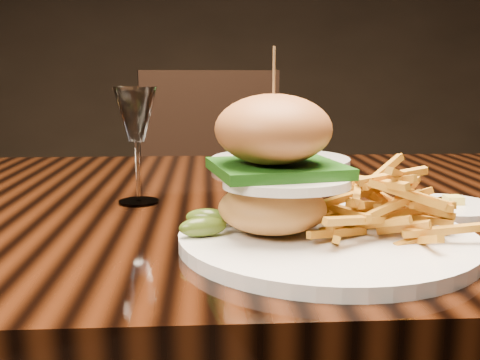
{
  "coord_description": "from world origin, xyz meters",
  "views": [
    {
      "loc": [
        -0.04,
        -0.85,
        0.94
      ],
      "look_at": [
        0.0,
        -0.17,
        0.81
      ],
      "focal_mm": 42.0,
      "sensor_mm": 36.0,
      "label": 1
    }
  ],
  "objects": [
    {
      "name": "burger_plate",
      "position": [
        0.09,
        -0.25,
        0.81
      ],
      "size": [
        0.33,
        0.33,
        0.22
      ],
      "rotation": [
        0.0,
        0.0,
        -0.02
      ],
      "color": "white",
      "rests_on": "dining_table"
    },
    {
      "name": "wine_glass",
      "position": [
        -0.14,
        -0.03,
        0.88
      ],
      "size": [
        0.06,
        0.06,
        0.17
      ],
      "color": "white",
      "rests_on": "dining_table"
    },
    {
      "name": "dining_table",
      "position": [
        0.0,
        0.0,
        0.67
      ],
      "size": [
        1.6,
        0.9,
        0.75
      ],
      "color": "black",
      "rests_on": "ground"
    },
    {
      "name": "side_saucer",
      "position": [
        0.29,
        -0.1,
        0.76
      ],
      "size": [
        0.14,
        0.14,
        0.02
      ],
      "rotation": [
        0.0,
        0.0,
        0.02
      ],
      "color": "white",
      "rests_on": "dining_table"
    },
    {
      "name": "chair_far",
      "position": [
        -0.01,
        0.89,
        0.54
      ],
      "size": [
        0.53,
        0.54,
        0.95
      ],
      "rotation": [
        0.0,
        0.0,
        0.17
      ],
      "color": "black",
      "rests_on": "ground"
    },
    {
      "name": "far_dish",
      "position": [
        0.11,
        0.29,
        0.77
      ],
      "size": [
        0.29,
        0.29,
        0.09
      ],
      "rotation": [
        0.0,
        0.0,
        0.19
      ],
      "color": "white",
      "rests_on": "dining_table"
    },
    {
      "name": "ramekin",
      "position": [
        0.04,
        0.06,
        0.77
      ],
      "size": [
        0.09,
        0.09,
        0.03
      ],
      "primitive_type": "cube",
      "rotation": [
        0.0,
        0.0,
        -0.35
      ],
      "color": "white",
      "rests_on": "dining_table"
    }
  ]
}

